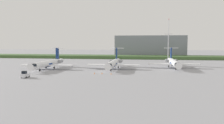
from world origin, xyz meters
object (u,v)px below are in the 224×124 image
safety_cone_mid_marker (102,73)px  safety_cone_rear_marker (111,74)px  regional_jet_nearest (48,63)px  baggage_tug (25,75)px  antenna_mast (168,44)px  safety_cone_front_marker (94,73)px  regional_jet_second (114,63)px  regional_jet_third (174,62)px

safety_cone_mid_marker → safety_cone_rear_marker: bearing=-8.6°
regional_jet_nearest → baggage_tug: (3.05, -24.47, -1.53)m
baggage_tug → regional_jet_nearest: bearing=97.1°
antenna_mast → safety_cone_front_marker: antenna_mast is taller
regional_jet_second → antenna_mast: 46.46m
safety_cone_mid_marker → antenna_mast: bearing=61.6°
regional_jet_third → safety_cone_rear_marker: size_ratio=56.36×
regional_jet_third → safety_cone_front_marker: bearing=-141.4°
regional_jet_second → baggage_tug: bearing=-130.5°
regional_jet_third → regional_jet_second: bearing=-163.9°
regional_jet_third → antenna_mast: 30.31m
regional_jet_second → baggage_tug: 38.59m
safety_cone_front_marker → safety_cone_mid_marker: bearing=7.7°
baggage_tug → safety_cone_front_marker: (20.39, 12.07, -0.73)m
regional_jet_nearest → regional_jet_second: size_ratio=1.00×
antenna_mast → baggage_tug: bearing=-128.2°
regional_jet_third → regional_jet_nearest: bearing=-167.1°
regional_jet_third → safety_cone_front_marker: (-31.23, -24.90, -2.26)m
safety_cone_rear_marker → regional_jet_nearest: bearing=157.0°
regional_jet_nearest → safety_cone_mid_marker: regional_jet_nearest is taller
regional_jet_nearest → regional_jet_second: 28.53m
regional_jet_second → antenna_mast: (27.08, 36.91, 7.91)m
regional_jet_third → safety_cone_front_marker: 40.01m
regional_jet_second → baggage_tug: size_ratio=9.69×
regional_jet_nearest → baggage_tug: 24.71m
regional_jet_third → safety_cone_mid_marker: (-28.51, -24.53, -2.26)m
regional_jet_nearest → antenna_mast: (55.20, 41.75, 7.91)m
safety_cone_mid_marker → regional_jet_third: bearing=40.7°
regional_jet_second → safety_cone_rear_marker: regional_jet_second is taller
baggage_tug → safety_cone_front_marker: bearing=30.6°
regional_jet_nearest → antenna_mast: bearing=37.1°
safety_cone_rear_marker → regional_jet_second: bearing=95.0°
regional_jet_second → safety_cone_mid_marker: (-1.94, -16.87, -2.26)m
regional_jet_second → antenna_mast: size_ratio=1.23×
baggage_tug → safety_cone_mid_marker: 26.26m
antenna_mast → safety_cone_front_marker: bearing=-120.4°
regional_jet_nearest → regional_jet_third: same height
antenna_mast → safety_cone_rear_marker: size_ratio=45.93×
regional_jet_nearest → regional_jet_third: bearing=12.9°
regional_jet_third → safety_cone_front_marker: size_ratio=56.36×
safety_cone_front_marker → safety_cone_rear_marker: 6.19m
regional_jet_nearest → safety_cone_rear_marker: size_ratio=56.36×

